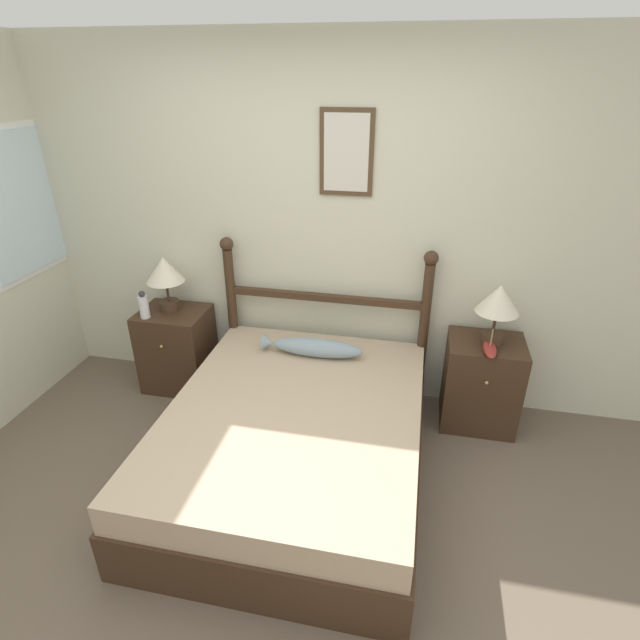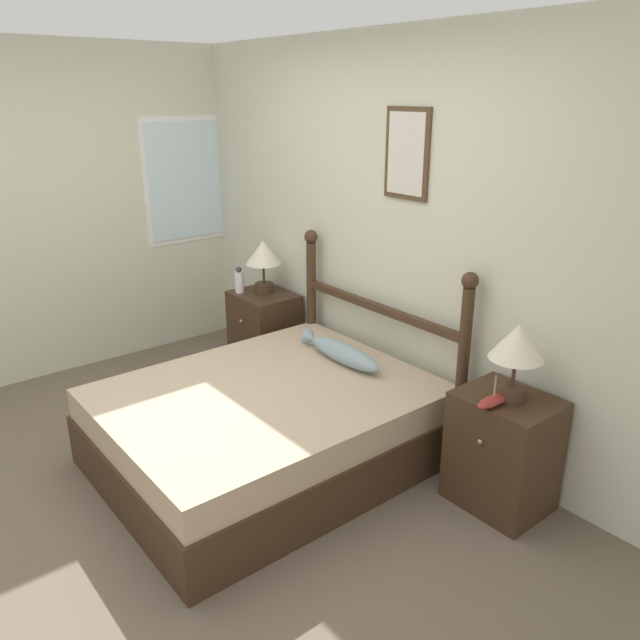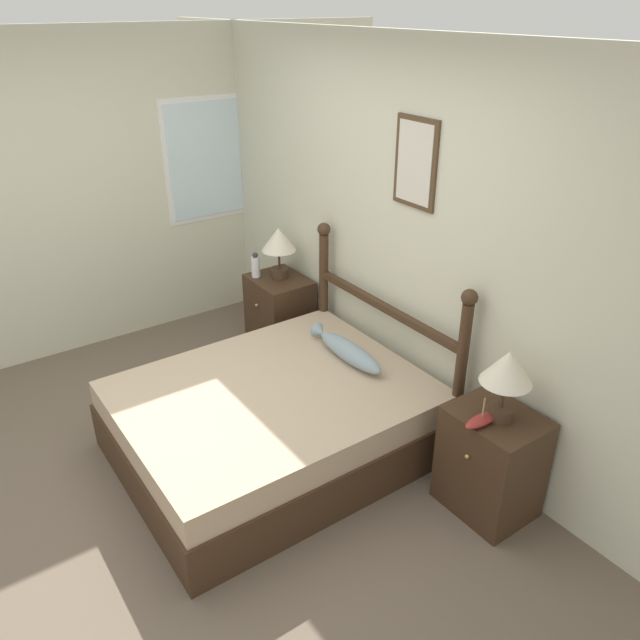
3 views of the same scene
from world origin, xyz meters
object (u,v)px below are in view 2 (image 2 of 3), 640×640
bed (267,426)px  fish_pillow (342,353)px  table_lamp_left (263,256)px  nightstand_left (265,332)px  nightstand_right (503,451)px  table_lamp_right (517,347)px  model_boat (494,400)px  bottle (239,281)px

bed → fish_pillow: fish_pillow is taller
bed → table_lamp_left: bearing=146.1°
nightstand_left → bed: bearing=-33.6°
nightstand_right → table_lamp_right: 0.63m
table_lamp_left → model_boat: table_lamp_left is taller
model_boat → bottle: bearing=180.0°
bottle → bed: bearing=-26.1°
nightstand_left → table_lamp_left: table_lamp_left is taller
table_lamp_right → model_boat: table_lamp_right is taller
nightstand_left → nightstand_right: 2.31m
bed → table_lamp_left: 1.59m
nightstand_left → table_lamp_right: size_ratio=1.55×
nightstand_left → table_lamp_left: 0.63m
nightstand_right → bottle: size_ratio=3.06×
bed → nightstand_right: nightstand_right is taller
bed → fish_pillow: bearing=91.9°
fish_pillow → nightstand_right: bearing=7.4°
model_boat → fish_pillow: bearing=-179.0°
table_lamp_left → model_boat: 2.36m
bed → nightstand_left: bearing=146.4°
nightstand_left → nightstand_right: bearing=0.0°
table_lamp_left → bed: bearing=-33.9°
bottle → model_boat: (2.45, -0.00, -0.07)m
nightstand_left → table_lamp_left: size_ratio=1.55×
bed → nightstand_left: nightstand_left is taller
table_lamp_left → fish_pillow: 1.24m
bed → nightstand_right: bearing=33.6°
bottle → nightstand_left: bearing=42.9°
bed → nightstand_right: (1.16, 0.77, 0.08)m
table_lamp_right → model_boat: bearing=-100.2°
bottle → model_boat: size_ratio=0.88×
bed → table_lamp_right: bearing=32.8°
nightstand_right → bottle: (-2.46, -0.13, 0.42)m
bed → table_lamp_right: size_ratio=4.51×
bed → bottle: bearing=153.9°
model_boat → table_lamp_right: bearing=79.8°
nightstand_right → bed: bearing=-146.4°
bed → model_boat: size_ratio=7.85×
nightstand_right → fish_pillow: size_ratio=0.91×
nightstand_right → fish_pillow: bearing=-172.6°
table_lamp_right → fish_pillow: bearing=-173.3°
model_boat → table_lamp_left: bearing=176.1°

